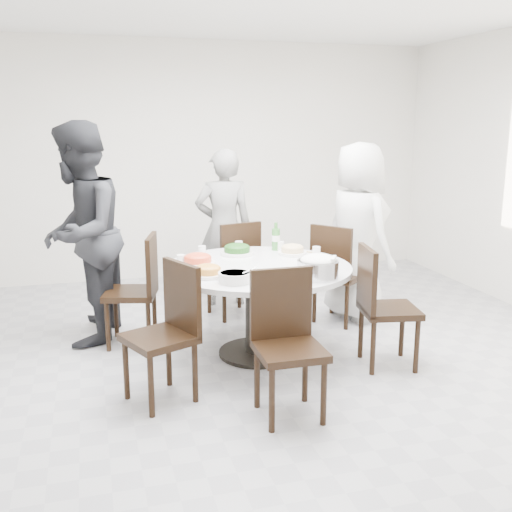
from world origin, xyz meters
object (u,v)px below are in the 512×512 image
object	(u,v)px
dining_table	(258,311)
diner_left	(81,234)
diner_middle	(224,228)
diner_right	(358,232)
chair_nw	(130,291)
chair_sw	(159,335)
chair_n	(232,268)
soup_bowl	(235,277)
chair_ne	(340,273)
chair_se	(390,307)
chair_s	(290,347)
rice_bowl	(318,269)
beverage_bottle	(276,236)

from	to	relation	value
dining_table	diner_left	distance (m)	1.64
diner_middle	dining_table	bearing A→B (deg)	93.58
dining_table	diner_right	distance (m)	1.43
diner_right	diner_left	bearing A→B (deg)	74.32
chair_nw	chair_sw	distance (m)	1.15
chair_n	soup_bowl	bearing A→B (deg)	63.80
diner_right	chair_nw	bearing A→B (deg)	79.44
chair_ne	diner_right	bearing A→B (deg)	-109.21
diner_left	chair_sw	bearing A→B (deg)	34.19
chair_se	diner_left	size ratio (longest dim) A/B	0.50
diner_left	diner_right	bearing A→B (deg)	102.87
chair_s	rice_bowl	world-z (taller)	chair_s
chair_n	rice_bowl	world-z (taller)	chair_n
chair_se	beverage_bottle	world-z (taller)	beverage_bottle
dining_table	beverage_bottle	bearing A→B (deg)	58.89
chair_s	soup_bowl	xyz separation A→B (m)	(-0.20, 0.64, 0.31)
chair_sw	soup_bowl	distance (m)	0.68
chair_se	diner_right	world-z (taller)	diner_right
chair_se	rice_bowl	xyz separation A→B (m)	(-0.60, 0.02, 0.34)
diner_right	soup_bowl	distance (m)	1.83
chair_sw	chair_ne	bearing A→B (deg)	99.46
beverage_bottle	rice_bowl	bearing A→B (deg)	-89.55
chair_n	diner_left	distance (m)	1.50
chair_ne	chair_n	world-z (taller)	same
chair_nw	diner_right	size ratio (longest dim) A/B	0.56
soup_bowl	chair_sw	bearing A→B (deg)	-161.68
chair_sw	beverage_bottle	distance (m)	1.70
chair_ne	beverage_bottle	bearing A→B (deg)	57.42
beverage_bottle	chair_ne	bearing A→B (deg)	5.61
rice_bowl	soup_bowl	xyz separation A→B (m)	(-0.62, 0.04, -0.03)
chair_s	soup_bowl	size ratio (longest dim) A/B	3.99
chair_s	rice_bowl	distance (m)	0.80
beverage_bottle	diner_right	bearing A→B (deg)	8.87
chair_nw	diner_middle	xyz separation A→B (m)	(1.02, 0.92, 0.33)
diner_right	soup_bowl	size ratio (longest dim) A/B	7.11
chair_nw	rice_bowl	xyz separation A→B (m)	(1.30, -1.00, 0.34)
chair_nw	rice_bowl	bearing A→B (deg)	66.92
chair_ne	beverage_bottle	xyz separation A→B (m)	(-0.66, -0.06, 0.40)
chair_se	chair_s	bearing A→B (deg)	130.04
dining_table	chair_ne	bearing A→B (deg)	31.24
chair_sw	chair_se	size ratio (longest dim) A/B	1.00
diner_middle	diner_right	bearing A→B (deg)	150.80
chair_ne	diner_right	xyz separation A→B (m)	(0.20, 0.07, 0.37)
rice_bowl	beverage_bottle	distance (m)	1.00
chair_s	chair_se	distance (m)	1.17
diner_left	soup_bowl	xyz separation A→B (m)	(1.06, -1.15, -0.16)
rice_bowl	chair_se	bearing A→B (deg)	-1.56
chair_s	diner_middle	size ratio (longest dim) A/B	0.59
dining_table	diner_left	world-z (taller)	diner_left
dining_table	diner_right	xyz separation A→B (m)	(1.18, 0.66, 0.47)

